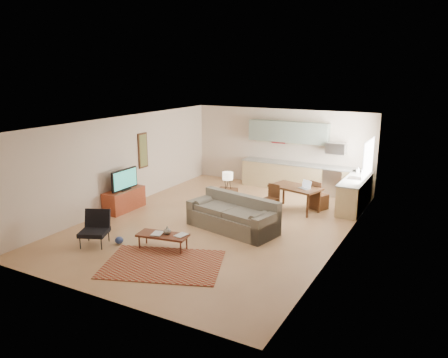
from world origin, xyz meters
The scene contains 25 objects.
room centered at (0.00, 0.00, 1.35)m, with size 9.00×9.00×9.00m.
kitchen_counter_back centered at (0.90, 4.18, 0.46)m, with size 4.26×0.64×0.92m, color tan, non-canonical shape.
kitchen_counter_right centered at (2.93, 3.00, 0.46)m, with size 0.64×2.26×0.92m, color tan, non-canonical shape.
kitchen_range centered at (2.00, 4.18, 0.45)m, with size 0.62×0.62×0.90m, color #A5A8AD.
kitchen_microwave centered at (2.00, 4.20, 1.55)m, with size 0.62×0.40×0.35m, color #A5A8AD.
upper_cabinets centered at (0.30, 4.33, 1.95)m, with size 2.80×0.34×0.70m, color slate.
window_right centered at (3.23, 3.00, 1.55)m, with size 0.02×1.40×1.05m, color white.
wall_art_left centered at (-3.21, 0.90, 1.55)m, with size 0.06×0.42×1.10m, color olive, non-canonical shape.
triptych centered at (-0.10, 4.47, 1.75)m, with size 1.70×0.04×0.50m, color beige, non-canonical shape.
rug centered at (0.22, -2.83, 0.01)m, with size 2.45×1.70×0.02m, color maroon.
sofa centered at (0.56, -0.29, 0.43)m, with size 2.48×1.08×0.86m, color #655E51, non-canonical shape.
coffee_table centered at (-0.27, -2.15, 0.18)m, with size 1.19×0.47×0.36m, color #512415, non-canonical shape.
book_a centered at (-0.50, -2.23, 0.37)m, with size 0.31×0.37×0.03m, color maroon.
book_b centered at (0.04, -1.99, 0.36)m, with size 0.26×0.33×0.02m, color navy.
vase centered at (-0.19, -2.08, 0.45)m, with size 0.20×0.20×0.18m, color black.
armchair centered at (-1.81, -2.74, 0.40)m, with size 0.70×0.70×0.80m, color black, non-canonical shape.
tv_credenza centered at (-2.97, -0.35, 0.31)m, with size 0.52×1.34×0.62m, color maroon, non-canonical shape.
tv centered at (-2.92, -0.35, 0.93)m, with size 0.10×1.03×0.62m, color black, non-canonical shape.
console_table centered at (-0.33, 1.14, 0.32)m, with size 0.54×0.36×0.63m, color #3B2111, non-canonical shape.
table_lamp centered at (-0.33, 1.14, 0.89)m, with size 0.31×0.31×0.51m, color beige, non-canonical shape.
dining_table centered at (1.44, 1.99, 0.36)m, with size 1.43×0.82×0.73m, color #3B2111, non-canonical shape.
dining_chair_near centered at (0.87, 1.49, 0.41)m, with size 0.39×0.41×0.81m, color #3B2111, non-canonical shape.
dining_chair_far centered at (2.02, 2.48, 0.44)m, with size 0.42×0.44×0.87m, color #3B2111, non-canonical shape.
laptop centered at (1.73, 1.89, 0.84)m, with size 0.31×0.23×0.23m, color #A5A8AD, non-canonical shape.
soap_bottle centered at (2.83, 3.73, 1.02)m, with size 0.09×0.10×0.19m, color beige.
Camera 1 is at (5.43, -9.71, 4.03)m, focal length 35.00 mm.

